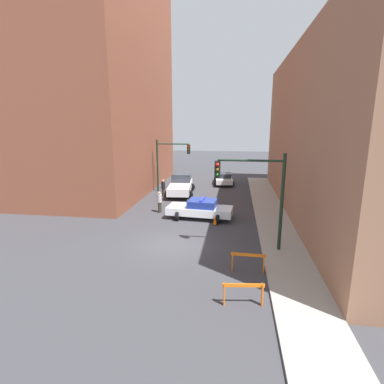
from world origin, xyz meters
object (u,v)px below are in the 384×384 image
traffic_light_far (168,158)px  white_truck (181,185)px  police_car (200,209)px  barrier_front (243,290)px  parked_car_near (224,178)px  traffic_light_near (260,187)px  traffic_cone (215,220)px  barrier_mid (248,259)px  pedestrian_corner (163,188)px  pedestrian_crossing (160,202)px

traffic_light_far → white_truck: (1.49, -1.13, -2.49)m
police_car → barrier_front: size_ratio=3.04×
parked_car_near → traffic_light_far: bearing=-145.5°
traffic_light_near → traffic_cone: 5.66m
white_truck → barrier_mid: size_ratio=3.47×
police_car → traffic_cone: police_car is taller
traffic_light_far → pedestrian_corner: traffic_light_far is taller
barrier_mid → traffic_light_near: bearing=77.3°
white_truck → traffic_light_near: bearing=-67.2°
police_car → parked_car_near: bearing=-0.2°
traffic_light_far → pedestrian_crossing: size_ratio=3.13×
traffic_light_far → barrier_mid: bearing=-65.2°
white_truck → pedestrian_corner: size_ratio=3.34×
police_car → pedestrian_crossing: size_ratio=2.92×
traffic_light_near → parked_car_near: traffic_light_near is taller
traffic_light_near → parked_car_near: bearing=98.1°
barrier_front → barrier_mid: same height
parked_car_near → barrier_front: parked_car_near is taller
white_truck → barrier_mid: (5.97, -15.04, -0.29)m
police_car → barrier_mid: 8.29m
traffic_light_near → barrier_mid: traffic_light_near is taller
white_truck → pedestrian_corner: (-1.41, -1.37, -0.04)m
white_truck → pedestrian_corner: bearing=-140.6°
police_car → traffic_cone: size_ratio=7.38×
traffic_light_near → police_car: (-3.72, 5.13, -2.81)m
barrier_front → barrier_mid: (0.27, 2.75, 0.00)m
traffic_light_near → white_truck: (-6.54, 12.50, -2.62)m
barrier_mid → police_car: bearing=112.3°
white_truck → pedestrian_crossing: (-0.48, -6.36, -0.04)m
traffic_light_near → police_car: bearing=125.9°
traffic_light_far → white_truck: 3.11m
pedestrian_crossing → pedestrian_corner: same height
traffic_cone → parked_car_near: bearing=90.0°
police_car → barrier_mid: (3.15, -7.67, -0.11)m
pedestrian_corner → barrier_mid: bearing=-73.3°
barrier_front → traffic_light_far: bearing=110.8°
white_truck → police_car: bearing=-73.8°
barrier_mid → white_truck: bearing=111.7°
pedestrian_crossing → traffic_cone: 5.03m
white_truck → barrier_mid: bearing=-73.2°
police_car → parked_car_near: (1.15, 12.91, -0.05)m
traffic_light_far → barrier_front: traffic_light_far is taller
traffic_light_near → traffic_light_far: 15.82m
traffic_light_far → white_truck: bearing=-37.3°
police_car → traffic_cone: bearing=-132.1°
white_truck → traffic_light_far: bearing=137.9°
white_truck → traffic_cone: 9.50m
traffic_light_far → traffic_cone: (5.47, -9.74, -3.08)m
traffic_light_near → police_car: 6.93m
traffic_light_far → parked_car_near: 7.53m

